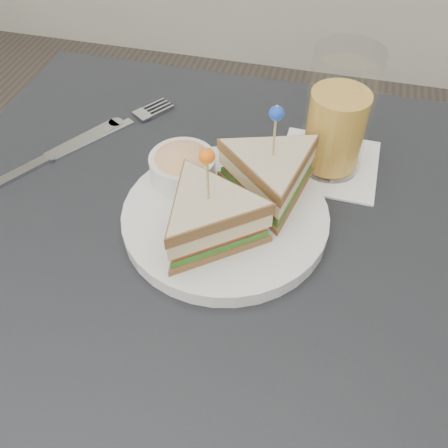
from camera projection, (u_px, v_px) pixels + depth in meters
table at (215, 294)px, 0.64m from camera, size 0.80×0.80×0.75m
plate_meal at (231, 197)px, 0.59m from camera, size 0.29×0.29×0.15m
cutlery_fork at (120, 126)px, 0.75m from camera, size 0.13×0.18×0.01m
cutlery_knife at (54, 155)px, 0.71m from camera, size 0.13×0.20×0.01m
drink_set at (337, 120)px, 0.64m from camera, size 0.14×0.14×0.17m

